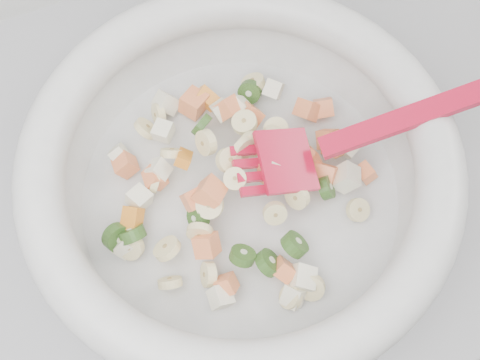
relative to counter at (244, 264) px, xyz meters
name	(u,v)px	position (x,y,z in m)	size (l,w,h in m)	color
counter	(244,264)	(0.00, 0.00, 0.00)	(2.00, 0.60, 0.90)	gray
mixing_bowl	(240,173)	(-0.03, -0.06, 0.51)	(0.49, 0.42, 0.14)	silver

